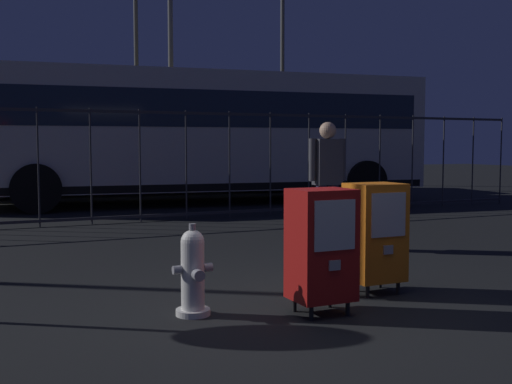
{
  "coord_description": "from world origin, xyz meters",
  "views": [
    {
      "loc": [
        -2.3,
        -4.5,
        1.38
      ],
      "look_at": [
        0.3,
        1.2,
        0.9
      ],
      "focal_mm": 43.89,
      "sensor_mm": 36.0,
      "label": 1
    }
  ],
  "objects_px": {
    "fire_hydrant": "(193,272)",
    "bus_far": "(136,133)",
    "street_light_near_left": "(170,27)",
    "bus_near": "(201,130)",
    "newspaper_box_primary": "(321,244)",
    "pedestrian": "(327,177)",
    "street_light_far_right": "(282,59)",
    "newspaper_box_secondary": "(375,232)",
    "street_light_far_left": "(136,54)"
  },
  "relations": [
    {
      "from": "newspaper_box_secondary",
      "to": "street_light_far_left",
      "type": "bearing_deg",
      "value": 84.24
    },
    {
      "from": "street_light_near_left",
      "to": "street_light_far_right",
      "type": "relative_size",
      "value": 1.09
    },
    {
      "from": "newspaper_box_secondary",
      "to": "newspaper_box_primary",
      "type": "bearing_deg",
      "value": -152.82
    },
    {
      "from": "newspaper_box_primary",
      "to": "street_light_near_left",
      "type": "relative_size",
      "value": 0.13
    },
    {
      "from": "fire_hydrant",
      "to": "street_light_near_left",
      "type": "distance_m",
      "value": 13.45
    },
    {
      "from": "bus_near",
      "to": "street_light_near_left",
      "type": "bearing_deg",
      "value": 92.4
    },
    {
      "from": "street_light_far_left",
      "to": "newspaper_box_primary",
      "type": "bearing_deg",
      "value": -98.56
    },
    {
      "from": "newspaper_box_primary",
      "to": "bus_far",
      "type": "relative_size",
      "value": 0.1
    },
    {
      "from": "bus_far",
      "to": "street_light_far_right",
      "type": "bearing_deg",
      "value": 22.74
    },
    {
      "from": "pedestrian",
      "to": "street_light_far_right",
      "type": "relative_size",
      "value": 0.22
    },
    {
      "from": "street_light_far_right",
      "to": "bus_far",
      "type": "bearing_deg",
      "value": -162.22
    },
    {
      "from": "newspaper_box_secondary",
      "to": "bus_far",
      "type": "bearing_deg",
      "value": 86.0
    },
    {
      "from": "fire_hydrant",
      "to": "bus_far",
      "type": "height_order",
      "value": "bus_far"
    },
    {
      "from": "street_light_far_left",
      "to": "street_light_far_right",
      "type": "xyz_separation_m",
      "value": [
        4.86,
        -0.74,
        0.03
      ]
    },
    {
      "from": "street_light_far_left",
      "to": "bus_far",
      "type": "bearing_deg",
      "value": -104.46
    },
    {
      "from": "newspaper_box_primary",
      "to": "bus_near",
      "type": "relative_size",
      "value": 0.1
    },
    {
      "from": "newspaper_box_secondary",
      "to": "fire_hydrant",
      "type": "bearing_deg",
      "value": -178.97
    },
    {
      "from": "newspaper_box_primary",
      "to": "pedestrian",
      "type": "xyz_separation_m",
      "value": [
        1.69,
        2.72,
        0.38
      ]
    },
    {
      "from": "newspaper_box_secondary",
      "to": "street_light_near_left",
      "type": "bearing_deg",
      "value": 81.78
    },
    {
      "from": "newspaper_box_primary",
      "to": "pedestrian",
      "type": "distance_m",
      "value": 3.22
    },
    {
      "from": "fire_hydrant",
      "to": "street_light_far_right",
      "type": "distance_m",
      "value": 17.13
    },
    {
      "from": "newspaper_box_secondary",
      "to": "bus_near",
      "type": "distance_m",
      "value": 9.39
    },
    {
      "from": "bus_far",
      "to": "street_light_far_right",
      "type": "xyz_separation_m",
      "value": [
        5.51,
        1.77,
        2.58
      ]
    },
    {
      "from": "newspaper_box_primary",
      "to": "street_light_near_left",
      "type": "distance_m",
      "value": 13.53
    },
    {
      "from": "fire_hydrant",
      "to": "pedestrian",
      "type": "height_order",
      "value": "pedestrian"
    },
    {
      "from": "street_light_near_left",
      "to": "street_light_far_right",
      "type": "xyz_separation_m",
      "value": [
        4.63,
        2.27,
        -0.33
      ]
    },
    {
      "from": "newspaper_box_secondary",
      "to": "street_light_near_left",
      "type": "xyz_separation_m",
      "value": [
        1.76,
        12.22,
        4.05
      ]
    },
    {
      "from": "newspaper_box_primary",
      "to": "bus_near",
      "type": "height_order",
      "value": "bus_near"
    },
    {
      "from": "newspaper_box_secondary",
      "to": "pedestrian",
      "type": "relative_size",
      "value": 0.61
    },
    {
      "from": "fire_hydrant",
      "to": "street_light_far_right",
      "type": "height_order",
      "value": "street_light_far_right"
    },
    {
      "from": "bus_near",
      "to": "street_light_far_right",
      "type": "distance_m",
      "value": 7.63
    },
    {
      "from": "bus_far",
      "to": "street_light_far_left",
      "type": "xyz_separation_m",
      "value": [
        0.65,
        2.51,
        2.55
      ]
    },
    {
      "from": "pedestrian",
      "to": "street_light_near_left",
      "type": "xyz_separation_m",
      "value": [
        0.9,
        9.93,
        3.67
      ]
    },
    {
      "from": "newspaper_box_secondary",
      "to": "pedestrian",
      "type": "distance_m",
      "value": 2.49
    },
    {
      "from": "bus_near",
      "to": "street_light_far_left",
      "type": "relative_size",
      "value": 1.45
    },
    {
      "from": "bus_far",
      "to": "street_light_near_left",
      "type": "height_order",
      "value": "street_light_near_left"
    },
    {
      "from": "newspaper_box_primary",
      "to": "newspaper_box_secondary",
      "type": "distance_m",
      "value": 0.92
    },
    {
      "from": "fire_hydrant",
      "to": "newspaper_box_primary",
      "type": "distance_m",
      "value": 1.06
    },
    {
      "from": "newspaper_box_secondary",
      "to": "bus_near",
      "type": "height_order",
      "value": "bus_near"
    },
    {
      "from": "fire_hydrant",
      "to": "street_light_far_right",
      "type": "relative_size",
      "value": 0.1
    },
    {
      "from": "newspaper_box_secondary",
      "to": "street_light_far_right",
      "type": "height_order",
      "value": "street_light_far_right"
    },
    {
      "from": "bus_far",
      "to": "newspaper_box_secondary",
      "type": "bearing_deg",
      "value": -89.04
    },
    {
      "from": "fire_hydrant",
      "to": "street_light_far_right",
      "type": "xyz_separation_m",
      "value": [
        8.18,
        14.53,
        3.94
      ]
    },
    {
      "from": "fire_hydrant",
      "to": "bus_near",
      "type": "distance_m",
      "value": 9.9
    },
    {
      "from": "bus_far",
      "to": "street_light_far_right",
      "type": "relative_size",
      "value": 1.43
    },
    {
      "from": "newspaper_box_secondary",
      "to": "street_light_far_right",
      "type": "bearing_deg",
      "value": 66.19
    },
    {
      "from": "street_light_near_left",
      "to": "street_light_far_left",
      "type": "xyz_separation_m",
      "value": [
        -0.23,
        3.01,
        -0.35
      ]
    },
    {
      "from": "street_light_near_left",
      "to": "bus_near",
      "type": "bearing_deg",
      "value": -93.68
    },
    {
      "from": "fire_hydrant",
      "to": "newspaper_box_primary",
      "type": "xyz_separation_m",
      "value": [
        0.96,
        -0.39,
        0.22
      ]
    },
    {
      "from": "newspaper_box_primary",
      "to": "bus_near",
      "type": "distance_m",
      "value": 9.96
    }
  ]
}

